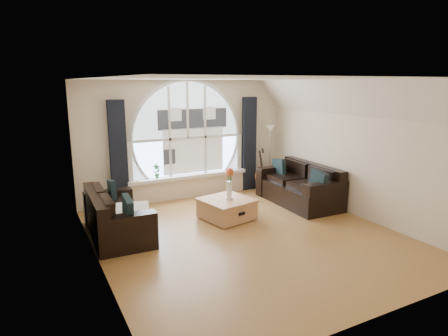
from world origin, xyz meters
TOP-DOWN VIEW (x-y plane):
  - ground at (0.00, 0.00)m, footprint 5.00×5.50m
  - ceiling at (0.00, 0.00)m, footprint 5.00×5.50m
  - wall_back at (0.00, 2.75)m, footprint 5.00×0.01m
  - wall_front at (0.00, -2.75)m, footprint 5.00×0.01m
  - wall_left at (-2.50, 0.00)m, footprint 0.01×5.50m
  - wall_right at (2.50, 0.00)m, footprint 0.01×5.50m
  - attic_slope at (2.20, 0.00)m, footprint 0.92×5.50m
  - arched_window at (0.00, 2.72)m, footprint 2.60×0.06m
  - window_sill at (0.00, 2.65)m, footprint 2.90×0.22m
  - window_frame at (0.00, 2.69)m, footprint 2.76×0.08m
  - neighbor_house at (0.15, 2.71)m, footprint 1.70×0.02m
  - curtain_left at (-1.60, 2.63)m, footprint 0.35×0.12m
  - curtain_right at (1.60, 2.63)m, footprint 0.35×0.12m
  - sofa_left at (-2.00, 1.10)m, footprint 0.96×1.83m
  - sofa_right at (1.97, 1.10)m, footprint 1.04×1.99m
  - coffee_chest at (0.09, 0.95)m, footprint 1.08×1.08m
  - throw_blanket at (-1.79, 0.86)m, footprint 0.67×0.67m
  - vase_flowers at (0.14, 0.96)m, footprint 0.24×0.24m
  - floor_lamp at (2.12, 2.47)m, footprint 0.24×0.24m
  - guitar at (1.86, 2.51)m, footprint 0.43×0.37m
  - potted_plant at (-0.78, 2.65)m, footprint 0.18×0.13m

SIDE VIEW (x-z plane):
  - ground at x=0.00m, z-range -0.01..0.01m
  - coffee_chest at x=0.09m, z-range 0.00..0.45m
  - sofa_left at x=-2.00m, z-range 0.00..0.80m
  - sofa_right at x=1.97m, z-range -0.04..0.84m
  - throw_blanket at x=-1.79m, z-range 0.45..0.55m
  - window_sill at x=0.00m, z-range 0.47..0.55m
  - guitar at x=1.86m, z-range 0.00..1.06m
  - potted_plant at x=-0.78m, z-range 0.55..0.88m
  - vase_flowers at x=0.14m, z-range 0.45..1.15m
  - floor_lamp at x=2.12m, z-range 0.00..1.60m
  - curtain_left at x=-1.60m, z-range 0.00..2.30m
  - curtain_right at x=1.60m, z-range 0.00..2.30m
  - wall_back at x=0.00m, z-range 0.00..2.70m
  - wall_front at x=0.00m, z-range 0.00..2.70m
  - wall_left at x=-2.50m, z-range 0.00..2.70m
  - wall_right at x=2.50m, z-range 0.00..2.70m
  - neighbor_house at x=0.15m, z-range 0.75..2.25m
  - arched_window at x=0.00m, z-range 0.55..2.70m
  - window_frame at x=0.00m, z-range 0.55..2.70m
  - attic_slope at x=2.20m, z-range 1.99..2.71m
  - ceiling at x=0.00m, z-range 2.70..2.71m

